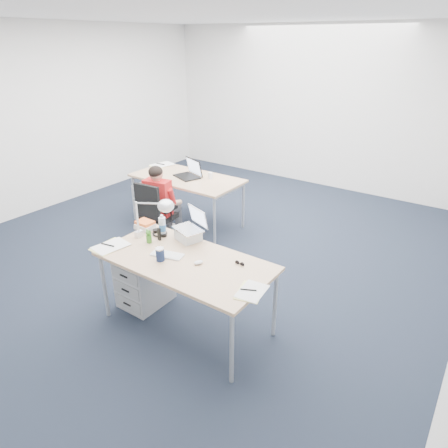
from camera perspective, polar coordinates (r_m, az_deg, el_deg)
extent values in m
plane|color=black|center=(5.22, -4.12, -4.16)|extent=(7.00, 7.00, 0.00)
cube|color=silver|center=(7.68, 12.83, 15.86)|extent=(6.00, 0.02, 2.80)
cube|color=silver|center=(6.98, -24.63, 13.41)|extent=(0.02, 7.00, 2.80)
cube|color=white|center=(4.57, -5.33, 28.18)|extent=(6.00, 7.00, 0.01)
cube|color=tan|center=(3.63, -5.59, -5.27)|extent=(1.60, 0.80, 0.03)
cylinder|color=#B7BABC|center=(4.10, -16.72, -8.46)|extent=(0.04, 0.04, 0.70)
cylinder|color=#B7BABC|center=(3.25, 1.11, -17.32)|extent=(0.04, 0.04, 0.70)
cylinder|color=#B7BABC|center=(4.48, -9.85, -4.63)|extent=(0.04, 0.04, 0.70)
cylinder|color=#B7BABC|center=(3.72, 7.29, -11.25)|extent=(0.04, 0.04, 0.70)
cube|color=tan|center=(5.80, -5.34, 6.55)|extent=(1.60, 0.80, 0.03)
cylinder|color=#B7BABC|center=(6.18, -12.65, 3.63)|extent=(0.04, 0.04, 0.70)
cylinder|color=#B7BABC|center=(5.24, -1.36, 0.30)|extent=(0.04, 0.04, 0.70)
cylinder|color=#B7BABC|center=(6.64, -8.25, 5.47)|extent=(0.04, 0.04, 0.70)
cylinder|color=#B7BABC|center=(5.77, 2.77, 2.67)|extent=(0.04, 0.04, 0.70)
cylinder|color=black|center=(5.40, -9.20, -0.79)|extent=(0.04, 0.04, 0.35)
cube|color=black|center=(5.32, -9.33, 1.01)|extent=(0.42, 0.42, 0.06)
cube|color=black|center=(5.08, -10.91, 3.14)|extent=(0.37, 0.08, 0.44)
cube|color=red|center=(5.22, -9.41, 3.78)|extent=(0.37, 0.24, 0.47)
sphere|color=tan|center=(5.12, -9.67, 7.15)|extent=(0.18, 0.18, 0.18)
cube|color=#ACAEB1|center=(4.24, -11.25, -7.76)|extent=(0.40, 0.50, 0.55)
cube|color=#ACAEB1|center=(6.24, -9.97, 3.33)|extent=(0.40, 0.50, 0.55)
cube|color=white|center=(3.70, -8.11, -4.36)|extent=(0.32, 0.20, 0.02)
ellipsoid|color=white|center=(3.54, -3.66, -5.50)|extent=(0.08, 0.10, 0.03)
cylinder|color=#162346|center=(3.61, -9.11, -4.29)|extent=(0.09, 0.09, 0.12)
cylinder|color=silver|center=(4.03, -8.81, -0.19)|extent=(0.07, 0.07, 0.22)
cube|color=silver|center=(4.23, -11.20, -0.17)|extent=(0.23, 0.21, 0.09)
cube|color=black|center=(3.97, -9.24, -1.43)|extent=(0.04, 0.03, 0.13)
cube|color=#FAF991|center=(3.97, -16.07, -3.10)|extent=(0.26, 0.34, 0.01)
cube|color=#FAF991|center=(3.18, 3.79, -9.60)|extent=(0.24, 0.30, 0.01)
cylinder|color=white|center=(5.69, -1.94, 6.94)|extent=(0.07, 0.07, 0.09)
cube|color=white|center=(6.41, -8.90, 8.34)|extent=(0.30, 0.38, 0.01)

